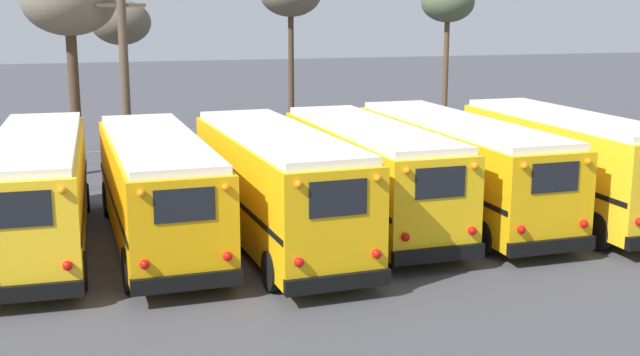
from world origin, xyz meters
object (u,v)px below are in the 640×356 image
object	(u,v)px
school_bus_1	(157,186)
bare_tree_0	(121,25)
school_bus_2	(276,184)
bare_tree_1	(69,3)
school_bus_4	(456,164)
utility_pole	(125,79)
bare_tree_2	(448,5)
school_bus_3	(368,171)
school_bus_0	(39,188)
school_bus_5	(566,162)

from	to	relation	value
school_bus_1	bare_tree_0	bearing A→B (deg)	90.09
school_bus_2	bare_tree_1	xyz separation A→B (m)	(-5.24, 11.84, 4.92)
school_bus_1	school_bus_2	size ratio (longest dim) A/B	1.03
school_bus_2	school_bus_4	bearing A→B (deg)	14.55
utility_pole	bare_tree_2	distance (m)	16.27
school_bus_1	bare_tree_2	world-z (taller)	bare_tree_2
school_bus_3	bare_tree_0	size ratio (longest dim) A/B	1.43
school_bus_0	utility_pole	size ratio (longest dim) A/B	1.40
school_bus_2	school_bus_5	size ratio (longest dim) A/B	1.06
school_bus_4	bare_tree_0	distance (m)	17.18
school_bus_0	school_bus_4	distance (m)	12.54
school_bus_3	school_bus_5	distance (m)	6.32
utility_pole	school_bus_2	bearing A→B (deg)	-71.97
school_bus_0	school_bus_2	distance (m)	6.48
school_bus_1	school_bus_5	bearing A→B (deg)	-3.20
utility_pole	school_bus_1	bearing A→B (deg)	-88.55
school_bus_3	bare_tree_1	xyz separation A→B (m)	(-8.38, 10.68, 4.97)
school_bus_4	bare_tree_1	bearing A→B (deg)	138.42
school_bus_1	bare_tree_2	size ratio (longest dim) A/B	1.32
school_bus_1	school_bus_2	xyz separation A→B (m)	(3.13, -1.05, 0.07)
school_bus_2	bare_tree_1	bearing A→B (deg)	113.88
school_bus_0	utility_pole	distance (m)	9.45
school_bus_2	school_bus_5	xyz separation A→B (m)	(9.40, 0.35, 0.04)
school_bus_2	bare_tree_1	world-z (taller)	bare_tree_1
school_bus_1	bare_tree_1	size ratio (longest dim) A/B	1.26
school_bus_1	bare_tree_1	bearing A→B (deg)	101.05
school_bus_5	school_bus_3	bearing A→B (deg)	172.67
school_bus_5	utility_pole	bearing A→B (deg)	141.92
utility_pole	bare_tree_1	size ratio (longest dim) A/B	0.92
school_bus_5	bare_tree_2	size ratio (longest dim) A/B	1.21
bare_tree_2	bare_tree_1	bearing A→B (deg)	-170.54
bare_tree_1	school_bus_5	bearing A→B (deg)	-38.12
school_bus_4	school_bus_3	bearing A→B (deg)	-171.45
bare_tree_1	bare_tree_2	world-z (taller)	bare_tree_1
school_bus_4	bare_tree_2	world-z (taller)	bare_tree_2
school_bus_3	school_bus_5	size ratio (longest dim) A/B	1.05
school_bus_0	bare_tree_0	distance (m)	14.70
school_bus_1	school_bus_4	distance (m)	9.42
school_bus_4	bare_tree_2	xyz separation A→B (m)	(5.79, 13.09, 4.98)
school_bus_4	utility_pole	bearing A→B (deg)	137.83
utility_pole	bare_tree_1	world-z (taller)	bare_tree_1
bare_tree_1	bare_tree_2	size ratio (longest dim) A/B	1.05
school_bus_4	school_bus_0	bearing A→B (deg)	-179.99
school_bus_1	school_bus_2	world-z (taller)	school_bus_2
school_bus_2	school_bus_3	size ratio (longest dim) A/B	1.01
school_bus_5	utility_pole	world-z (taller)	utility_pole
school_bus_5	school_bus_0	bearing A→B (deg)	175.35
school_bus_2	school_bus_4	world-z (taller)	school_bus_2
bare_tree_0	bare_tree_1	size ratio (longest dim) A/B	0.84
school_bus_0	school_bus_4	bearing A→B (deg)	0.01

